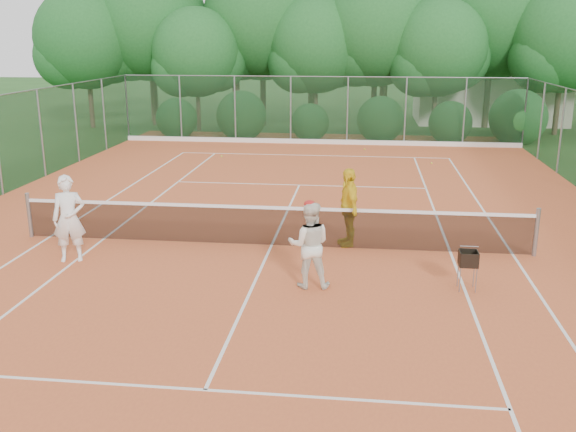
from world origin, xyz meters
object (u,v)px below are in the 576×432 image
(player_white, at_px, (69,219))
(player_center_grp, at_px, (309,245))
(ball_hopper, at_px, (468,259))
(player_yellow, at_px, (348,207))

(player_white, relative_size, player_center_grp, 1.09)
(player_center_grp, bearing_deg, ball_hopper, 3.83)
(player_white, height_order, player_yellow, player_white)
(player_white, xyz_separation_m, player_center_grp, (5.28, -0.90, -0.09))
(player_center_grp, relative_size, ball_hopper, 2.24)
(player_white, height_order, player_center_grp, player_white)
(ball_hopper, bearing_deg, player_white, 169.96)
(player_center_grp, relative_size, player_yellow, 0.95)
(player_center_grp, bearing_deg, player_yellow, 75.91)
(player_white, bearing_deg, player_center_grp, -27.40)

